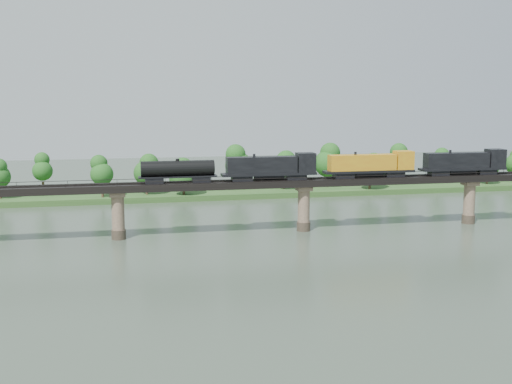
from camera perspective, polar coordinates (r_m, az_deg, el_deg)
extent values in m
plane|color=#324033|center=(114.75, 8.41, -6.53)|extent=(400.00, 400.00, 0.00)
cube|color=#284B1E|center=(194.87, -0.23, 0.14)|extent=(300.00, 24.00, 1.60)
cylinder|color=#473A2D|center=(136.85, -12.10, -3.70)|extent=(3.00, 3.00, 2.00)
cylinder|color=#91745E|center=(135.96, -12.16, -1.85)|extent=(2.60, 2.60, 9.00)
cube|color=#91745E|center=(135.29, -12.22, -0.18)|extent=(3.20, 3.20, 1.00)
cylinder|color=#473A2D|center=(142.23, 4.25, -3.05)|extent=(3.00, 3.00, 2.00)
cylinder|color=#91745E|center=(141.38, 4.27, -1.26)|extent=(2.60, 2.60, 9.00)
cube|color=#91745E|center=(140.73, 4.29, 0.34)|extent=(3.20, 3.20, 1.00)
cylinder|color=#473A2D|center=(157.90, 18.35, -2.29)|extent=(3.00, 3.00, 2.00)
cylinder|color=#91745E|center=(157.13, 18.43, -0.68)|extent=(2.60, 2.60, 9.00)
cube|color=#91745E|center=(156.55, 18.50, 0.76)|extent=(3.20, 3.20, 1.00)
cube|color=black|center=(140.56, 4.29, 0.84)|extent=(220.00, 5.00, 1.50)
cube|color=black|center=(139.73, 4.38, 1.14)|extent=(220.00, 0.12, 0.16)
cube|color=black|center=(141.16, 4.21, 1.22)|extent=(220.00, 0.12, 0.16)
cube|color=black|center=(138.08, 4.57, 1.30)|extent=(220.00, 0.10, 0.10)
cube|color=black|center=(142.65, 4.03, 1.55)|extent=(220.00, 0.10, 0.10)
cube|color=black|center=(138.12, 4.57, 1.16)|extent=(0.08, 0.08, 0.70)
cube|color=black|center=(142.70, 4.03, 1.41)|extent=(0.08, 0.08, 0.70)
cylinder|color=#382619|center=(188.45, -21.79, -0.04)|extent=(0.70, 0.70, 3.27)
cylinder|color=#382619|center=(191.06, -18.38, 0.32)|extent=(0.70, 0.70, 3.71)
sphere|color=#164A15|center=(190.43, -18.45, 1.79)|extent=(5.67, 5.67, 5.67)
sphere|color=#164A15|center=(190.10, -18.50, 2.72)|extent=(4.25, 4.25, 4.25)
cylinder|color=#382619|center=(182.08, -13.49, 0.10)|extent=(0.70, 0.70, 3.51)
sphere|color=#164A15|center=(181.45, -13.54, 1.56)|extent=(6.31, 6.31, 6.31)
sphere|color=#164A15|center=(181.12, -13.57, 2.47)|extent=(4.73, 4.73, 4.73)
cylinder|color=#382619|center=(184.62, -9.68, 0.31)|extent=(0.70, 0.70, 3.34)
sphere|color=#164A15|center=(184.02, -9.72, 1.68)|extent=(7.18, 7.18, 7.18)
sphere|color=#164A15|center=(183.70, -9.74, 2.54)|extent=(5.39, 5.39, 5.39)
cylinder|color=#382619|center=(182.65, -6.44, 0.20)|extent=(0.70, 0.70, 2.83)
sphere|color=#164A15|center=(182.13, -6.46, 1.37)|extent=(8.26, 8.26, 8.26)
sphere|color=#164A15|center=(181.84, -6.47, 2.11)|extent=(6.19, 6.19, 6.19)
cylinder|color=#382619|center=(191.26, -1.57, 0.82)|extent=(0.70, 0.70, 3.96)
sphere|color=#164A15|center=(190.60, -1.57, 2.39)|extent=(8.07, 8.07, 8.07)
sphere|color=#164A15|center=(190.26, -1.58, 3.38)|extent=(6.05, 6.05, 6.05)
cylinder|color=#382619|center=(192.69, 2.49, 0.76)|extent=(0.70, 0.70, 3.27)
sphere|color=#164A15|center=(192.13, 2.49, 2.05)|extent=(8.03, 8.03, 8.03)
sphere|color=#164A15|center=(191.83, 2.50, 2.86)|extent=(6.02, 6.02, 6.02)
cylinder|color=#382619|center=(197.69, 6.37, 1.02)|extent=(0.70, 0.70, 3.92)
sphere|color=#164A15|center=(197.05, 6.40, 2.52)|extent=(8.29, 8.29, 8.29)
sphere|color=#164A15|center=(196.73, 6.42, 3.47)|extent=(6.21, 6.21, 6.21)
cylinder|color=#382619|center=(195.01, 10.07, 0.70)|extent=(0.70, 0.70, 3.02)
sphere|color=#164A15|center=(194.49, 10.10, 1.87)|extent=(7.74, 7.74, 7.74)
sphere|color=#164A15|center=(194.21, 10.12, 2.61)|extent=(5.80, 5.80, 5.80)
cylinder|color=#382619|center=(208.03, 12.56, 1.23)|extent=(0.70, 0.70, 3.80)
sphere|color=#164A15|center=(207.45, 12.61, 2.62)|extent=(7.47, 7.47, 7.47)
sphere|color=#164A15|center=(207.14, 12.64, 3.49)|extent=(5.60, 5.60, 5.60)
cylinder|color=#382619|center=(214.25, 15.87, 1.26)|extent=(0.70, 0.70, 3.38)
sphere|color=#164A15|center=(213.73, 15.92, 2.46)|extent=(6.23, 6.23, 6.23)
sphere|color=#164A15|center=(213.45, 15.95, 3.21)|extent=(4.67, 4.67, 4.67)
cylinder|color=#382619|center=(216.08, 19.85, 1.06)|extent=(0.70, 0.70, 2.77)
sphere|color=#164A15|center=(215.65, 19.90, 2.03)|extent=(7.04, 7.04, 7.04)
sphere|color=#164A15|center=(215.41, 19.93, 2.64)|extent=(5.28, 5.28, 5.28)
cube|color=black|center=(158.22, 19.76, 1.73)|extent=(4.36, 2.62, 1.20)
cube|color=black|center=(152.30, 15.91, 1.66)|extent=(4.36, 2.62, 1.20)
cube|color=black|center=(155.08, 17.88, 1.98)|extent=(20.70, 3.27, 0.54)
cube|color=black|center=(154.07, 17.39, 2.71)|extent=(15.25, 2.94, 3.49)
cube|color=black|center=(159.04, 20.48, 2.85)|extent=(3.92, 3.27, 4.14)
cylinder|color=black|center=(155.15, 17.87, 1.76)|extent=(6.54, 1.53, 1.53)
cube|color=black|center=(147.56, 12.16, 1.58)|extent=(4.36, 2.62, 1.20)
cube|color=black|center=(143.13, 7.76, 1.47)|extent=(4.36, 2.62, 1.20)
cube|color=black|center=(145.14, 10.00, 1.83)|extent=(20.70, 3.27, 0.54)
cube|color=#C08F17|center=(144.32, 9.42, 2.61)|extent=(15.25, 2.94, 3.49)
cube|color=#C08F17|center=(148.11, 12.97, 2.79)|extent=(3.92, 3.27, 4.14)
cylinder|color=black|center=(145.22, 10.00, 1.59)|extent=(6.54, 1.53, 1.53)
cube|color=black|center=(139.86, 3.55, 1.37)|extent=(4.36, 2.62, 1.20)
cube|color=black|center=(137.19, -1.28, 1.24)|extent=(4.36, 2.62, 1.20)
cube|color=black|center=(138.31, 1.16, 1.62)|extent=(20.70, 3.27, 0.54)
cube|color=black|center=(137.71, 0.50, 2.43)|extent=(15.25, 2.94, 3.49)
cube|color=black|center=(140.09, 4.43, 2.65)|extent=(3.92, 3.27, 4.14)
cylinder|color=black|center=(138.38, 1.16, 1.37)|extent=(6.54, 1.53, 1.53)
cube|color=black|center=(135.88, -4.90, 1.13)|extent=(3.81, 2.40, 1.20)
cube|color=black|center=(135.06, -9.03, 1.01)|extent=(3.81, 2.40, 1.20)
cube|color=black|center=(135.29, -6.96, 1.37)|extent=(16.34, 2.62, 0.33)
cylinder|color=black|center=(135.08, -6.98, 2.10)|extent=(15.25, 3.27, 3.27)
cylinder|color=black|center=(134.89, -6.99, 2.84)|extent=(0.76, 0.76, 0.54)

